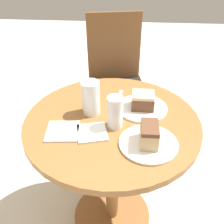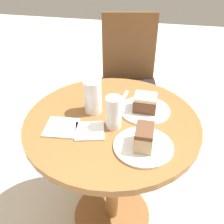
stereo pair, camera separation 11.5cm
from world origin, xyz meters
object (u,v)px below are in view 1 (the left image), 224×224
Objects in this scene: plate_far at (148,143)px; plate_near at (142,108)px; cake_slice_far at (149,134)px; chair at (116,81)px; glass_water at (115,114)px; cake_slice_near at (143,100)px; glass_lemonade at (91,99)px.

plate_near is at bearing 94.32° from plate_far.
plate_near is 2.21× the size of cake_slice_far.
plate_near is at bearing -87.30° from chair.
glass_water reaches higher than cake_slice_far.
glass_water is (-0.14, 0.11, 0.06)m from plate_far.
chair is at bearing 103.55° from cake_slice_near.
plate_far is at bearing -85.68° from plate_near.
chair reaches higher than plate_near.
plate_far is 0.25m from cake_slice_near.
chair is 4.10× the size of plate_near.
chair is 9.06× the size of cake_slice_far.
glass_water is at bearing 142.36° from plate_far.
chair is 6.65× the size of glass_water.
plate_far is (0.18, -0.93, 0.23)m from chair.
glass_water is at bearing 142.36° from cake_slice_far.
chair is 0.79m from glass_lemonade.
plate_far is 2.20× the size of cake_slice_far.
cake_slice_near is at bearing 94.32° from cake_slice_far.
cake_slice_far is (0.02, -0.25, 0.00)m from cake_slice_near.
cake_slice_far is (0.02, -0.25, 0.05)m from plate_near.
cake_slice_near is at bearing 49.51° from glass_water.
glass_lemonade reaches higher than plate_near.
plate_near is at bearing 10.95° from glass_lemonade.
glass_water is (0.05, -0.83, 0.29)m from chair.
plate_far is 2.23× the size of cake_slice_near.
glass_lemonade reaches higher than cake_slice_near.
glass_lemonade is at bearing -169.05° from plate_near.
cake_slice_near is 0.98× the size of cake_slice_far.
chair is at bearing 101.15° from plate_far.
cake_slice_near is at bearing 94.32° from plate_far.
glass_lemonade is 0.15m from glass_water.
cake_slice_near is at bearing -87.30° from chair.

